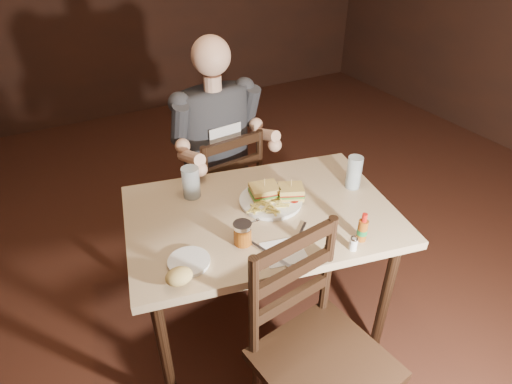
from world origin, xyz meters
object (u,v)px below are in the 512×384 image
chair_near (325,364)px  glass_right (354,172)px  main_table (261,226)px  glass_left (191,182)px  dinner_plate (271,201)px  syrup_dispenser (243,233)px  side_plate (189,262)px  diner (218,125)px  chair_far (218,194)px  hot_sauce (363,227)px

chair_near → glass_right: bearing=38.5°
main_table → glass_left: glass_left is taller
dinner_plate → syrup_dispenser: 0.31m
dinner_plate → glass_right: size_ratio=1.73×
glass_right → side_plate: (-0.90, -0.13, -0.08)m
diner → chair_far: bearing=90.0°
glass_left → chair_far: bearing=52.5°
syrup_dispenser → glass_left: bearing=109.1°
hot_sauce → glass_left: bearing=127.9°
glass_left → syrup_dispenser: size_ratio=1.52×
main_table → diner: (0.07, 0.60, 0.25)m
main_table → chair_far: size_ratio=1.45×
chair_far → syrup_dispenser: (-0.23, -0.80, 0.36)m
dinner_plate → side_plate: 0.52m
chair_near → hot_sauce: bearing=29.2°
diner → dinner_plate: (0.01, -0.56, -0.16)m
main_table → glass_right: (0.50, -0.03, 0.16)m
dinner_plate → side_plate: dinner_plate is taller
main_table → diner: bearing=83.5°
chair_far → side_plate: (-0.47, -0.81, 0.32)m
main_table → glass_left: bearing=129.8°
glass_right → side_plate: glass_right is taller
chair_far → syrup_dispenser: size_ratio=9.16×
main_table → dinner_plate: size_ratio=4.67×
main_table → chair_far: bearing=84.4°
dinner_plate → glass_right: glass_right is taller
main_table → diner: size_ratio=1.44×
diner → glass_right: size_ratio=5.62×
diner → syrup_dispenser: bearing=-113.3°
main_table → syrup_dispenser: size_ratio=13.28×
chair_far → dinner_plate: (0.01, -0.61, 0.32)m
main_table → side_plate: bearing=-158.7°
dinner_plate → hot_sauce: hot_sauce is taller
diner → side_plate: size_ratio=5.78×
glass_right → glass_left: bearing=157.3°
diner → side_plate: (-0.48, -0.76, -0.16)m
main_table → hot_sauce: 0.48m
main_table → dinner_plate: (0.07, 0.04, 0.09)m
dinner_plate → side_plate: bearing=-157.4°
chair_near → syrup_dispenser: size_ratio=9.69×
diner → hot_sauce: 0.99m
diner → dinner_plate: size_ratio=3.25×
chair_near → glass_right: chair_near is taller
chair_far → glass_left: (-0.29, -0.38, 0.39)m
chair_near → glass_right: 0.90m
diner → hot_sauce: size_ratio=7.03×
diner → side_plate: bearing=-127.8°
chair_far → hot_sauce: (0.21, -1.01, 0.38)m
dinner_plate → side_plate: (-0.48, -0.20, -0.00)m
hot_sauce → dinner_plate: bearing=115.6°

